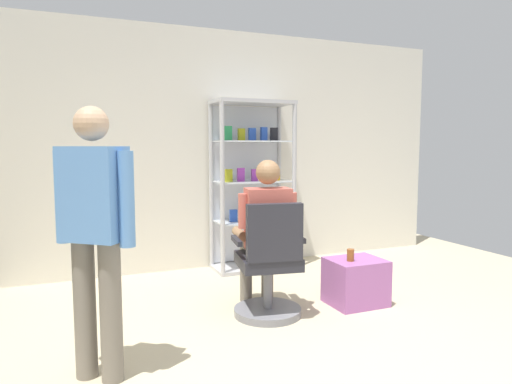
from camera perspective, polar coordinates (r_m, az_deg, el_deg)
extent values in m
cube|color=silver|center=(5.35, -5.64, 5.15)|extent=(6.00, 0.10, 2.70)
cylinder|color=#B7B7BC|center=(4.89, -4.17, 0.41)|extent=(0.05, 0.05, 1.90)
cylinder|color=#B7B7BC|center=(5.22, 4.73, 0.74)|extent=(0.05, 0.05, 1.90)
cylinder|color=#B7B7BC|center=(5.27, -5.54, 0.79)|extent=(0.05, 0.05, 1.90)
cylinder|color=#B7B7BC|center=(5.57, 2.84, 1.08)|extent=(0.05, 0.05, 1.90)
cube|color=#B7B7BC|center=(5.22, -0.44, 10.99)|extent=(0.90, 0.45, 0.04)
cube|color=#B7B7BC|center=(5.38, -0.43, -9.15)|extent=(0.90, 0.45, 0.04)
cube|color=silver|center=(5.42, -1.29, 0.95)|extent=(0.84, 0.02, 1.80)
cube|color=silver|center=(5.27, -0.43, -3.57)|extent=(0.82, 0.39, 0.02)
cube|color=#264CB2|center=(5.16, -2.81, -2.93)|extent=(0.09, 0.04, 0.13)
cube|color=gold|center=(5.25, -0.30, -2.84)|extent=(0.08, 0.04, 0.12)
cube|color=red|center=(5.36, 1.86, -2.47)|extent=(0.09, 0.05, 0.16)
cube|color=silver|center=(5.22, -0.43, 1.32)|extent=(0.82, 0.39, 0.02)
cube|color=#999919|center=(5.07, -3.38, 2.05)|extent=(0.08, 0.04, 0.14)
cube|color=purple|center=(5.12, -1.89, 2.15)|extent=(0.08, 0.04, 0.15)
cube|color=purple|center=(5.18, -0.19, 2.11)|extent=(0.07, 0.04, 0.13)
cube|color=black|center=(5.28, 0.86, 2.14)|extent=(0.08, 0.05, 0.13)
cube|color=gold|center=(5.29, 2.50, 2.13)|extent=(0.09, 0.04, 0.12)
cube|color=silver|center=(5.20, -0.44, 6.26)|extent=(0.82, 0.39, 0.02)
cube|color=#268C4C|center=(5.08, -3.48, 7.24)|extent=(0.09, 0.05, 0.16)
cube|color=#999919|center=(5.14, -1.82, 7.10)|extent=(0.07, 0.05, 0.13)
cube|color=#264CB2|center=(5.21, -0.48, 7.12)|extent=(0.08, 0.04, 0.14)
cube|color=#264CB2|center=(5.25, 0.97, 7.17)|extent=(0.08, 0.05, 0.15)
cube|color=black|center=(5.35, 2.23, 7.13)|extent=(0.09, 0.04, 0.15)
cylinder|color=slate|center=(3.97, 1.44, -14.49)|extent=(0.56, 0.56, 0.06)
cylinder|color=slate|center=(3.91, 1.45, -11.67)|extent=(0.07, 0.07, 0.41)
cube|color=#26262D|center=(3.84, 1.46, -8.47)|extent=(0.55, 0.55, 0.10)
cube|color=#26262D|center=(3.59, 2.31, -5.01)|extent=(0.45, 0.15, 0.45)
cube|color=#26262D|center=(3.88, 5.20, -5.64)|extent=(0.09, 0.30, 0.04)
cube|color=#26262D|center=(3.75, -2.41, -6.01)|extent=(0.09, 0.30, 0.04)
cylinder|color=slate|center=(4.03, 2.13, -6.33)|extent=(0.20, 0.42, 0.14)
cylinder|color=slate|center=(4.29, 1.41, -9.44)|extent=(0.11, 0.11, 0.56)
cylinder|color=slate|center=(3.99, -0.66, -6.47)|extent=(0.20, 0.42, 0.14)
cylinder|color=slate|center=(4.24, -1.25, -9.60)|extent=(0.11, 0.11, 0.56)
cube|color=#BF594C|center=(3.77, 1.47, -3.31)|extent=(0.39, 0.28, 0.50)
sphere|color=#99704C|center=(3.73, 1.48, 2.46)|extent=(0.20, 0.20, 0.20)
cylinder|color=#BF594C|center=(3.82, 4.38, -2.15)|extent=(0.09, 0.09, 0.28)
cylinder|color=#99704C|center=(4.02, 3.59, -4.92)|extent=(0.13, 0.31, 0.08)
cylinder|color=#BF594C|center=(3.72, -1.52, -2.35)|extent=(0.09, 0.09, 0.28)
cylinder|color=#99704C|center=(3.93, -2.03, -5.17)|extent=(0.13, 0.31, 0.08)
cube|color=#9E599E|center=(4.26, 12.18, -10.75)|extent=(0.48, 0.40, 0.40)
cylinder|color=brown|center=(4.13, 11.57, -7.62)|extent=(0.06, 0.06, 0.11)
cylinder|color=slate|center=(3.05, -20.34, -13.34)|extent=(0.13, 0.13, 0.85)
cylinder|color=#598CCC|center=(2.98, -22.73, -0.55)|extent=(0.09, 0.09, 0.55)
cylinder|color=slate|center=(2.95, -17.45, -13.90)|extent=(0.13, 0.13, 0.85)
cylinder|color=#598CCC|center=(2.73, -15.68, -0.86)|extent=(0.09, 0.09, 0.55)
cube|color=#598CCC|center=(2.85, -19.38, -0.20)|extent=(0.42, 0.40, 0.55)
sphere|color=tan|center=(2.84, -19.65, 7.96)|extent=(0.20, 0.20, 0.20)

